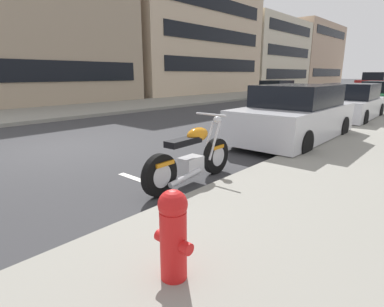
{
  "coord_description": "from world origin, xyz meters",
  "views": [
    {
      "loc": [
        -3.16,
        -7.34,
        1.78
      ],
      "look_at": [
        0.45,
        -4.12,
        0.53
      ],
      "focal_mm": 28.77,
      "sensor_mm": 36.0,
      "label": 1
    }
  ],
  "objects_px": {
    "parked_motorcycle": "(192,158)",
    "fire_hydrant": "(173,233)",
    "parked_car_second_in_row": "(350,104)",
    "parked_car_far_down_curb": "(381,96)",
    "parked_car_behind_motorcycle": "(295,115)",
    "car_opposite_curb": "(277,90)",
    "crossing_truck": "(381,83)"
  },
  "relations": [
    {
      "from": "crossing_truck",
      "to": "car_opposite_curb",
      "type": "bearing_deg",
      "value": 68.65
    },
    {
      "from": "parked_car_far_down_curb",
      "to": "crossing_truck",
      "type": "bearing_deg",
      "value": 9.23
    },
    {
      "from": "parked_car_far_down_curb",
      "to": "crossing_truck",
      "type": "height_order",
      "value": "crossing_truck"
    },
    {
      "from": "parked_car_second_in_row",
      "to": "fire_hydrant",
      "type": "distance_m",
      "value": 11.71
    },
    {
      "from": "crossing_truck",
      "to": "car_opposite_curb",
      "type": "relative_size",
      "value": 1.16
    },
    {
      "from": "crossing_truck",
      "to": "car_opposite_curb",
      "type": "distance_m",
      "value": 14.59
    },
    {
      "from": "parked_car_behind_motorcycle",
      "to": "parked_car_second_in_row",
      "type": "xyz_separation_m",
      "value": [
        5.21,
        0.04,
        -0.05
      ]
    },
    {
      "from": "parked_car_behind_motorcycle",
      "to": "crossing_truck",
      "type": "bearing_deg",
      "value": 6.09
    },
    {
      "from": "parked_car_behind_motorcycle",
      "to": "fire_hydrant",
      "type": "relative_size",
      "value": 5.55
    },
    {
      "from": "parked_car_far_down_curb",
      "to": "fire_hydrant",
      "type": "distance_m",
      "value": 17.45
    },
    {
      "from": "car_opposite_curb",
      "to": "fire_hydrant",
      "type": "bearing_deg",
      "value": 25.82
    },
    {
      "from": "parked_car_second_in_row",
      "to": "car_opposite_curb",
      "type": "xyz_separation_m",
      "value": [
        8.95,
        7.62,
        -0.02
      ]
    },
    {
      "from": "parked_car_behind_motorcycle",
      "to": "car_opposite_curb",
      "type": "relative_size",
      "value": 0.98
    },
    {
      "from": "parked_motorcycle",
      "to": "crossing_truck",
      "type": "bearing_deg",
      "value": 4.01
    },
    {
      "from": "car_opposite_curb",
      "to": "parked_car_behind_motorcycle",
      "type": "bearing_deg",
      "value": 29.55
    },
    {
      "from": "parked_car_far_down_curb",
      "to": "parked_car_second_in_row",
      "type": "bearing_deg",
      "value": 178.77
    },
    {
      "from": "parked_car_second_in_row",
      "to": "parked_car_far_down_curb",
      "type": "bearing_deg",
      "value": -1.23
    },
    {
      "from": "crossing_truck",
      "to": "fire_hydrant",
      "type": "xyz_separation_m",
      "value": [
        -34.47,
        -5.16,
        -0.36
      ]
    },
    {
      "from": "parked_motorcycle",
      "to": "fire_hydrant",
      "type": "xyz_separation_m",
      "value": [
        -2.09,
        -1.67,
        0.12
      ]
    },
    {
      "from": "parked_motorcycle",
      "to": "crossing_truck",
      "type": "relative_size",
      "value": 0.41
    },
    {
      "from": "parked_motorcycle",
      "to": "fire_hydrant",
      "type": "height_order",
      "value": "parked_motorcycle"
    },
    {
      "from": "parked_car_behind_motorcycle",
      "to": "crossing_truck",
      "type": "xyz_separation_m",
      "value": [
        28.11,
        3.39,
        0.19
      ]
    },
    {
      "from": "parked_car_far_down_curb",
      "to": "crossing_truck",
      "type": "distance_m",
      "value": 17.44
    },
    {
      "from": "parked_car_second_in_row",
      "to": "parked_car_far_down_curb",
      "type": "distance_m",
      "value": 5.78
    },
    {
      "from": "parked_car_second_in_row",
      "to": "parked_car_far_down_curb",
      "type": "relative_size",
      "value": 0.94
    },
    {
      "from": "parked_motorcycle",
      "to": "crossing_truck",
      "type": "height_order",
      "value": "crossing_truck"
    },
    {
      "from": "parked_motorcycle",
      "to": "parked_car_behind_motorcycle",
      "type": "xyz_separation_m",
      "value": [
        4.26,
        0.1,
        0.29
      ]
    },
    {
      "from": "parked_car_far_down_curb",
      "to": "car_opposite_curb",
      "type": "height_order",
      "value": "parked_car_far_down_curb"
    },
    {
      "from": "parked_car_second_in_row",
      "to": "fire_hydrant",
      "type": "bearing_deg",
      "value": -172.79
    },
    {
      "from": "parked_motorcycle",
      "to": "parked_car_behind_motorcycle",
      "type": "relative_size",
      "value": 0.49
    },
    {
      "from": "parked_car_behind_motorcycle",
      "to": "crossing_truck",
      "type": "relative_size",
      "value": 0.84
    },
    {
      "from": "fire_hydrant",
      "to": "parked_car_far_down_curb",
      "type": "bearing_deg",
      "value": 6.11
    }
  ]
}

